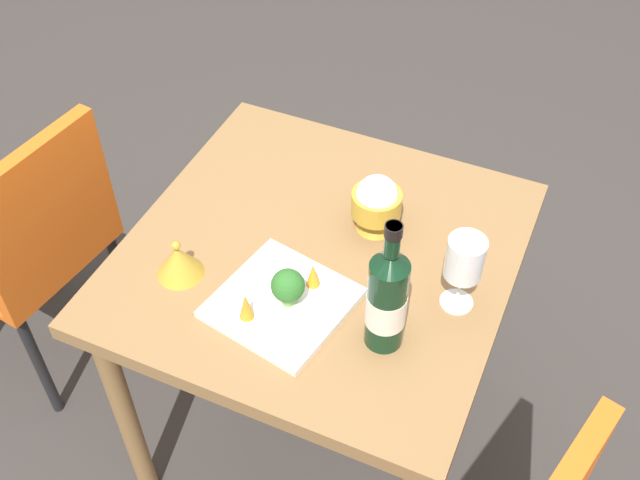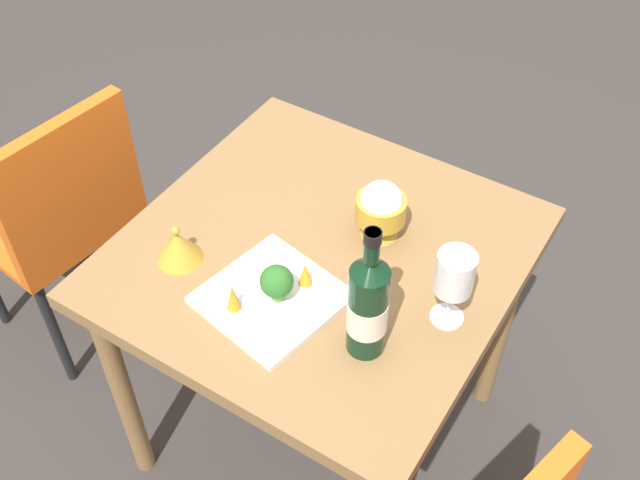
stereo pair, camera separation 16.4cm
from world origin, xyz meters
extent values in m
plane|color=#383330|center=(0.00, 0.00, 0.00)|extent=(8.00, 8.00, 0.00)
cube|color=olive|center=(0.00, 0.00, 0.72)|extent=(0.82, 0.82, 0.04)
cylinder|color=olive|center=(-0.35, -0.35, 0.35)|extent=(0.05, 0.05, 0.70)
cylinder|color=olive|center=(0.35, -0.35, 0.35)|extent=(0.05, 0.05, 0.70)
cylinder|color=olive|center=(-0.35, 0.35, 0.35)|extent=(0.05, 0.05, 0.70)
cube|color=orange|center=(0.06, -0.87, 0.44)|extent=(0.45, 0.45, 0.02)
cube|color=orange|center=(0.08, -0.70, 0.65)|extent=(0.40, 0.09, 0.40)
cylinder|color=black|center=(-0.13, -1.02, 0.21)|extent=(0.03, 0.03, 0.43)
cylinder|color=black|center=(0.25, -0.73, 0.21)|extent=(0.03, 0.03, 0.43)
cylinder|color=black|center=(-0.09, -0.68, 0.21)|extent=(0.03, 0.03, 0.43)
cylinder|color=black|center=(0.17, 0.21, 0.85)|extent=(0.08, 0.08, 0.21)
cone|color=black|center=(0.17, 0.21, 0.97)|extent=(0.08, 0.08, 0.03)
cylinder|color=black|center=(0.17, 0.21, 1.02)|extent=(0.03, 0.03, 0.07)
cylinder|color=black|center=(0.17, 0.21, 1.04)|extent=(0.03, 0.03, 0.02)
cylinder|color=silver|center=(0.17, 0.21, 0.84)|extent=(0.08, 0.08, 0.07)
cylinder|color=white|center=(0.02, 0.31, 0.75)|extent=(0.07, 0.07, 0.00)
cylinder|color=white|center=(0.02, 0.31, 0.79)|extent=(0.01, 0.01, 0.08)
cylinder|color=white|center=(0.02, 0.31, 0.88)|extent=(0.08, 0.08, 0.09)
cone|color=gold|center=(-0.11, 0.08, 0.77)|extent=(0.08, 0.08, 0.04)
cylinder|color=gold|center=(-0.11, 0.08, 0.82)|extent=(0.11, 0.11, 0.05)
sphere|color=white|center=(-0.11, 0.08, 0.84)|extent=(0.09, 0.09, 0.09)
cone|color=gold|center=(0.18, -0.24, 0.78)|extent=(0.10, 0.10, 0.07)
sphere|color=gold|center=(0.18, -0.24, 0.83)|extent=(0.02, 0.02, 0.02)
cube|color=white|center=(0.17, -0.01, 0.75)|extent=(0.29, 0.29, 0.02)
cylinder|color=#729E4C|center=(0.17, 0.01, 0.77)|extent=(0.03, 0.03, 0.03)
sphere|color=#2D6B28|center=(0.17, 0.01, 0.81)|extent=(0.07, 0.07, 0.07)
cone|color=orange|center=(0.11, 0.03, 0.79)|extent=(0.03, 0.03, 0.06)
cone|color=orange|center=(0.24, -0.05, 0.79)|extent=(0.03, 0.03, 0.06)
camera|label=1|loc=(1.04, 0.46, 1.95)|focal=42.94mm
camera|label=2|loc=(0.96, 0.61, 1.95)|focal=42.94mm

